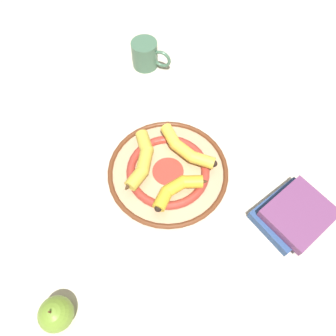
# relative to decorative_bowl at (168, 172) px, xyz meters

# --- Properties ---
(ground_plane) EXTENTS (2.80, 2.80, 0.00)m
(ground_plane) POSITION_rel_decorative_bowl_xyz_m (0.01, -0.03, -0.02)
(ground_plane) COLOR beige
(decorative_bowl) EXTENTS (0.34, 0.34, 0.03)m
(decorative_bowl) POSITION_rel_decorative_bowl_xyz_m (0.00, 0.00, 0.00)
(decorative_bowl) COLOR tan
(decorative_bowl) RESTS_ON ground_plane
(banana_a) EXTENTS (0.06, 0.21, 0.03)m
(banana_a) POSITION_rel_decorative_bowl_xyz_m (-0.07, -0.01, 0.03)
(banana_a) COLOR yellow
(banana_a) RESTS_ON decorative_bowl
(banana_b) EXTENTS (0.16, 0.08, 0.03)m
(banana_b) POSITION_rel_decorative_bowl_xyz_m (0.03, 0.07, 0.03)
(banana_b) COLOR gold
(banana_b) RESTS_ON decorative_bowl
(banana_c) EXTENTS (0.17, 0.13, 0.04)m
(banana_c) POSITION_rel_decorative_bowl_xyz_m (0.04, -0.06, 0.03)
(banana_c) COLOR gold
(banana_c) RESTS_ON decorative_bowl
(book_stack) EXTENTS (0.19, 0.17, 0.06)m
(book_stack) POSITION_rel_decorative_bowl_xyz_m (-0.14, 0.32, 0.01)
(book_stack) COLOR #2D4C84
(book_stack) RESTS_ON ground_plane
(coffee_mug) EXTENTS (0.09, 0.13, 0.09)m
(coffee_mug) POSITION_rel_decorative_bowl_xyz_m (-0.25, -0.35, 0.03)
(coffee_mug) COLOR #477056
(coffee_mug) RESTS_ON ground_plane
(apple) EXTENTS (0.08, 0.08, 0.09)m
(apple) POSITION_rel_decorative_bowl_xyz_m (0.43, 0.08, 0.02)
(apple) COLOR olive
(apple) RESTS_ON ground_plane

